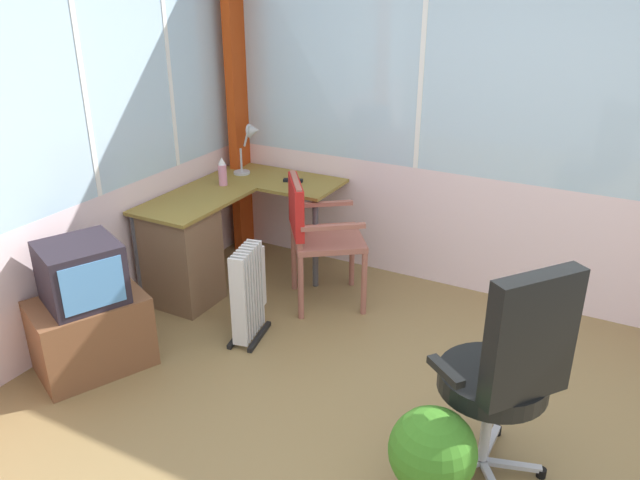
% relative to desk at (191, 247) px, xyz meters
% --- Properties ---
extents(ground, '(4.85, 5.75, 0.06)m').
position_rel_desk_xyz_m(ground, '(-0.86, -2.07, -0.43)').
color(ground, olive).
extents(north_window_panel, '(3.85, 0.07, 2.69)m').
position_rel_desk_xyz_m(north_window_panel, '(-0.86, 0.33, 0.94)').
color(north_window_panel, silver).
rests_on(north_window_panel, ground).
extents(east_window_panel, '(0.07, 4.75, 2.69)m').
position_rel_desk_xyz_m(east_window_panel, '(1.10, -2.07, 0.94)').
color(east_window_panel, silver).
rests_on(east_window_panel, ground).
extents(curtain_corner, '(0.29, 0.11, 2.59)m').
position_rel_desk_xyz_m(curtain_corner, '(0.97, 0.20, 0.89)').
color(curtain_corner, '#B63C12').
rests_on(curtain_corner, ground).
extents(desk, '(1.37, 1.04, 0.73)m').
position_rel_desk_xyz_m(desk, '(0.00, 0.00, 0.00)').
color(desk, olive).
rests_on(desk, ground).
extents(desk_lamp, '(0.22, 0.19, 0.40)m').
position_rel_desk_xyz_m(desk_lamp, '(0.84, 0.01, 0.58)').
color(desk_lamp, '#B2B7BC').
rests_on(desk_lamp, desk).
extents(tv_remote, '(0.09, 0.16, 0.02)m').
position_rel_desk_xyz_m(tv_remote, '(0.78, -0.40, 0.33)').
color(tv_remote, black).
rests_on(tv_remote, desk).
extents(spray_bottle, '(0.06, 0.06, 0.22)m').
position_rel_desk_xyz_m(spray_bottle, '(0.46, 0.03, 0.43)').
color(spray_bottle, pink).
rests_on(spray_bottle, desk).
extents(wooden_armchair, '(0.67, 0.67, 0.94)m').
position_rel_desk_xyz_m(wooden_armchair, '(0.33, -0.80, 0.21)').
color(wooden_armchair, '#9E5B4C').
rests_on(wooden_armchair, ground).
extents(office_chair, '(0.61, 0.60, 1.14)m').
position_rel_desk_xyz_m(office_chair, '(-0.77, -2.40, 0.25)').
color(office_chair, '#B7B7BF').
rests_on(office_chair, ground).
extents(tv_on_stand, '(0.76, 0.67, 0.82)m').
position_rel_desk_xyz_m(tv_on_stand, '(-0.99, -0.03, -0.04)').
color(tv_on_stand, brown).
rests_on(tv_on_stand, ground).
extents(space_heater, '(0.41, 0.24, 0.64)m').
position_rel_desk_xyz_m(space_heater, '(-0.25, -0.67, -0.08)').
color(space_heater, silver).
rests_on(space_heater, ground).
extents(potted_plant, '(0.39, 0.39, 0.51)m').
position_rel_desk_xyz_m(potted_plant, '(-1.06, -2.18, -0.12)').
color(potted_plant, beige).
rests_on(potted_plant, ground).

